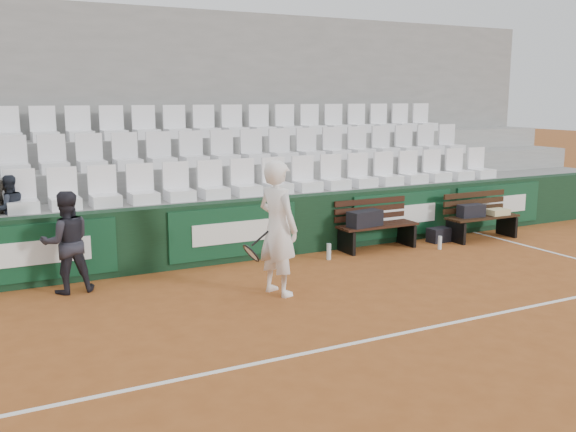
# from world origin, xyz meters

# --- Properties ---
(ground) EXTENTS (80.00, 80.00, 0.00)m
(ground) POSITION_xyz_m (0.00, 0.00, 0.00)
(ground) COLOR #964F21
(ground) RESTS_ON ground
(court_baseline) EXTENTS (18.00, 0.06, 0.01)m
(court_baseline) POSITION_xyz_m (0.00, 0.00, 0.00)
(court_baseline) COLOR white
(court_baseline) RESTS_ON ground
(back_barrier) EXTENTS (18.00, 0.34, 1.00)m
(back_barrier) POSITION_xyz_m (0.07, 3.99, 0.50)
(back_barrier) COLOR black
(back_barrier) RESTS_ON ground
(grandstand_tier_front) EXTENTS (18.00, 0.95, 1.00)m
(grandstand_tier_front) POSITION_xyz_m (0.00, 4.62, 0.50)
(grandstand_tier_front) COLOR gray
(grandstand_tier_front) RESTS_ON ground
(grandstand_tier_mid) EXTENTS (18.00, 0.95, 1.45)m
(grandstand_tier_mid) POSITION_xyz_m (0.00, 5.58, 0.72)
(grandstand_tier_mid) COLOR gray
(grandstand_tier_mid) RESTS_ON ground
(grandstand_tier_back) EXTENTS (18.00, 0.95, 1.90)m
(grandstand_tier_back) POSITION_xyz_m (0.00, 6.53, 0.95)
(grandstand_tier_back) COLOR gray
(grandstand_tier_back) RESTS_ON ground
(grandstand_rear_wall) EXTENTS (18.00, 0.30, 4.40)m
(grandstand_rear_wall) POSITION_xyz_m (0.00, 7.15, 2.20)
(grandstand_rear_wall) COLOR gray
(grandstand_rear_wall) RESTS_ON ground
(seat_row_front) EXTENTS (11.90, 0.44, 0.63)m
(seat_row_front) POSITION_xyz_m (0.00, 4.45, 1.31)
(seat_row_front) COLOR white
(seat_row_front) RESTS_ON grandstand_tier_front
(seat_row_mid) EXTENTS (11.90, 0.44, 0.63)m
(seat_row_mid) POSITION_xyz_m (0.00, 5.40, 1.77)
(seat_row_mid) COLOR silver
(seat_row_mid) RESTS_ON grandstand_tier_mid
(seat_row_back) EXTENTS (11.90, 0.44, 0.63)m
(seat_row_back) POSITION_xyz_m (0.00, 6.35, 2.21)
(seat_row_back) COLOR silver
(seat_row_back) RESTS_ON grandstand_tier_back
(bench_left) EXTENTS (1.50, 0.56, 0.45)m
(bench_left) POSITION_xyz_m (2.44, 3.57, 0.23)
(bench_left) COLOR black
(bench_left) RESTS_ON ground
(bench_right) EXTENTS (1.50, 0.56, 0.45)m
(bench_right) POSITION_xyz_m (4.69, 3.32, 0.23)
(bench_right) COLOR black
(bench_right) RESTS_ON ground
(sports_bag_left) EXTENTS (0.68, 0.38, 0.28)m
(sports_bag_left) POSITION_xyz_m (2.14, 3.52, 0.59)
(sports_bag_left) COLOR black
(sports_bag_left) RESTS_ON bench_left
(sports_bag_right) EXTENTS (0.52, 0.27, 0.24)m
(sports_bag_right) POSITION_xyz_m (4.41, 3.34, 0.57)
(sports_bag_right) COLOR black
(sports_bag_right) RESTS_ON bench_right
(towel) EXTENTS (0.41, 0.30, 0.11)m
(towel) POSITION_xyz_m (5.03, 3.28, 0.51)
(towel) COLOR #C7BA80
(towel) RESTS_ON bench_right
(sports_bag_ground) EXTENTS (0.45, 0.29, 0.27)m
(sports_bag_ground) POSITION_xyz_m (3.81, 3.51, 0.13)
(sports_bag_ground) COLOR black
(sports_bag_ground) RESTS_ON ground
(water_bottle_near) EXTENTS (0.08, 0.08, 0.27)m
(water_bottle_near) POSITION_xyz_m (1.29, 3.32, 0.14)
(water_bottle_near) COLOR silver
(water_bottle_near) RESTS_ON ground
(water_bottle_far) EXTENTS (0.07, 0.07, 0.24)m
(water_bottle_far) POSITION_xyz_m (3.42, 3.03, 0.12)
(water_bottle_far) COLOR silver
(water_bottle_far) RESTS_ON ground
(tennis_player) EXTENTS (0.80, 0.77, 1.86)m
(tennis_player) POSITION_xyz_m (-0.31, 2.02, 0.93)
(tennis_player) COLOR white
(tennis_player) RESTS_ON ground
(ball_kid) EXTENTS (0.70, 0.55, 1.42)m
(ball_kid) POSITION_xyz_m (-2.86, 3.42, 0.71)
(ball_kid) COLOR black
(ball_kid) RESTS_ON ground
(spectator_c) EXTENTS (0.57, 0.49, 1.01)m
(spectator_c) POSITION_xyz_m (-3.48, 4.50, 1.50)
(spectator_c) COLOR black
(spectator_c) RESTS_ON grandstand_tier_front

